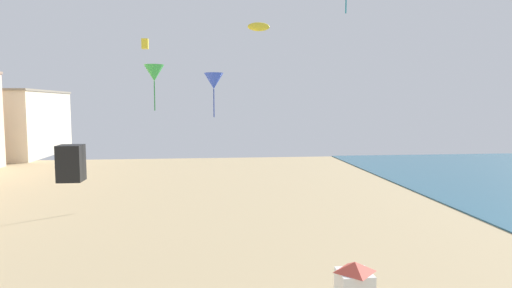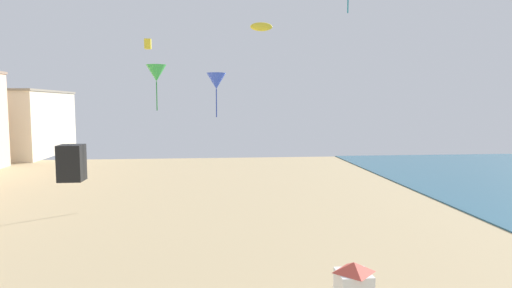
% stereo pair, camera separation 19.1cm
% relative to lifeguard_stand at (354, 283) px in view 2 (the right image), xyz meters
% --- Properties ---
extents(boardwalk_hotel_far, '(15.85, 18.82, 9.90)m').
position_rel_lifeguard_stand_xyz_m(boardwalk_hotel_far, '(-36.62, 55.45, 3.12)').
color(boardwalk_hotel_far, beige).
rests_on(boardwalk_hotel_far, ground).
extents(lifeguard_stand, '(1.10, 1.10, 2.55)m').
position_rel_lifeguard_stand_xyz_m(lifeguard_stand, '(0.00, 0.00, 0.00)').
color(lifeguard_stand, white).
rests_on(lifeguard_stand, ground).
extents(kite_blue_delta, '(1.72, 1.72, 3.91)m').
position_rel_lifeguard_stand_xyz_m(kite_blue_delta, '(-4.42, 25.09, 8.03)').
color(kite_blue_delta, blue).
extents(kite_yellow_parafoil, '(2.09, 0.58, 0.81)m').
position_rel_lifeguard_stand_xyz_m(kite_yellow_parafoil, '(-0.16, 27.28, 13.21)').
color(kite_yellow_parafoil, yellow).
extents(kite_black_box, '(0.93, 0.93, 1.46)m').
position_rel_lifeguard_stand_xyz_m(kite_black_box, '(-10.35, 4.07, 3.67)').
color(kite_black_box, black).
extents(kite_yellow_box, '(0.55, 0.55, 0.87)m').
position_rel_lifeguard_stand_xyz_m(kite_yellow_box, '(-10.32, 25.14, 11.20)').
color(kite_yellow_box, yellow).
extents(kite_green_delta, '(1.42, 1.42, 3.23)m').
position_rel_lifeguard_stand_xyz_m(kite_green_delta, '(-8.69, 17.71, 8.18)').
color(kite_green_delta, green).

